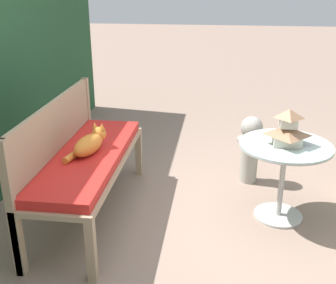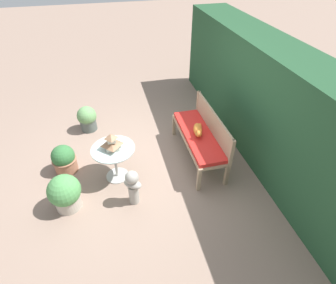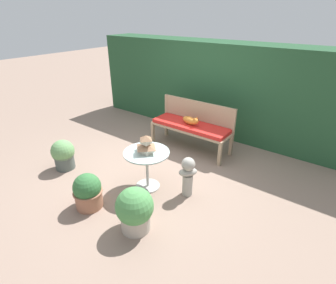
% 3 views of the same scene
% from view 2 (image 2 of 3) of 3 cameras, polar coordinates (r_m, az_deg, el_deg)
% --- Properties ---
extents(ground, '(30.00, 30.00, 0.00)m').
position_cam_2_polar(ground, '(5.11, -5.06, -4.11)').
color(ground, gray).
extents(foliage_hedge_back, '(6.40, 0.88, 2.05)m').
position_cam_2_polar(foliage_hedge_back, '(5.26, 20.51, 8.54)').
color(foliage_hedge_back, '#234C2D').
rests_on(foliage_hedge_back, ground).
extents(garden_bench, '(1.68, 0.56, 0.57)m').
position_cam_2_polar(garden_bench, '(4.90, 6.61, 1.13)').
color(garden_bench, tan).
rests_on(garden_bench, ground).
extents(bench_backrest, '(1.68, 0.06, 0.98)m').
position_cam_2_polar(bench_backrest, '(4.86, 9.69, 3.69)').
color(bench_backrest, tan).
rests_on(bench_backrest, ground).
extents(cat, '(0.45, 0.26, 0.21)m').
position_cam_2_polar(cat, '(4.80, 6.54, 2.58)').
color(cat, orange).
rests_on(cat, garden_bench).
extents(patio_table, '(0.73, 0.73, 0.66)m').
position_cam_2_polar(patio_table, '(4.54, -11.68, -2.72)').
color(patio_table, '#B7B7B2').
rests_on(patio_table, ground).
extents(pagoda_birdhouse, '(0.28, 0.28, 0.29)m').
position_cam_2_polar(pagoda_birdhouse, '(4.37, -12.12, -0.13)').
color(pagoda_birdhouse, beige).
rests_on(pagoda_birdhouse, patio_table).
extents(garden_bust, '(0.31, 0.34, 0.66)m').
position_cam_2_polar(garden_bust, '(4.18, -7.66, -9.37)').
color(garden_bust, '#A39E93').
rests_on(garden_bust, ground).
extents(potted_plant_hedge_corner, '(0.50, 0.50, 0.63)m').
position_cam_2_polar(potted_plant_hedge_corner, '(4.42, -21.50, -10.30)').
color(potted_plant_hedge_corner, '#ADA393').
rests_on(potted_plant_hedge_corner, ground).
extents(potted_plant_bench_right, '(0.43, 0.43, 0.55)m').
position_cam_2_polar(potted_plant_bench_right, '(5.09, -21.69, -3.54)').
color(potted_plant_bench_right, '#9E664C').
rests_on(potted_plant_bench_right, ground).
extents(potted_plant_patio_mid, '(0.41, 0.41, 0.56)m').
position_cam_2_polar(potted_plant_patio_mid, '(6.01, -17.16, 4.92)').
color(potted_plant_patio_mid, '#4C5651').
rests_on(potted_plant_patio_mid, ground).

